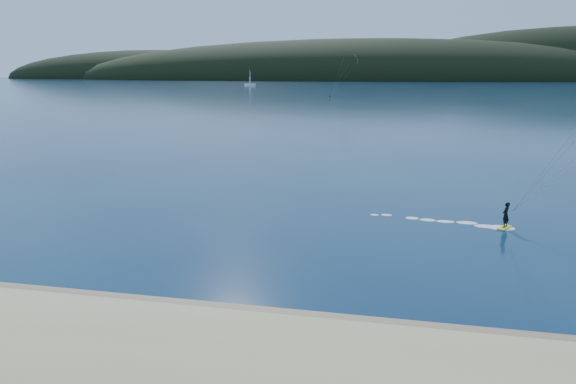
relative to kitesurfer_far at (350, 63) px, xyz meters
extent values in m
plane|color=#081D3D|center=(12.58, -201.92, -14.98)|extent=(1800.00, 1800.00, 0.00)
cube|color=#85694D|center=(12.58, -197.42, -14.93)|extent=(220.00, 2.50, 0.10)
ellipsoid|color=black|center=(-37.42, 518.08, -14.98)|extent=(840.00, 280.00, 110.00)
ellipsoid|color=black|center=(-367.42, 578.08, -14.98)|extent=(520.00, 220.00, 90.00)
cube|color=#D5ED1B|center=(27.74, -179.50, -14.93)|extent=(1.30, 1.59, 0.09)
imported|color=black|center=(27.74, -179.50, -13.92)|extent=(0.78, 0.85, 1.94)
cube|color=#D5ED1B|center=(-8.51, 5.09, -14.94)|extent=(1.22, 1.23, 0.07)
imported|color=black|center=(-8.51, 5.09, -14.10)|extent=(0.99, 0.99, 1.61)
cylinder|color=gray|center=(-4.02, 2.35, -6.74)|extent=(0.02, 0.02, 17.18)
cube|color=white|center=(-98.84, 197.80, -14.43)|extent=(9.29, 4.49, 1.56)
cylinder|color=white|center=(-98.84, 197.80, -8.30)|extent=(0.22, 0.22, 12.25)
cube|color=white|center=(-98.78, 199.36, -8.30)|extent=(0.60, 2.86, 8.91)
cube|color=white|center=(-98.78, 196.02, -10.53)|extent=(0.48, 2.20, 5.57)
camera|label=1|loc=(19.28, -219.09, -3.46)|focal=32.11mm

